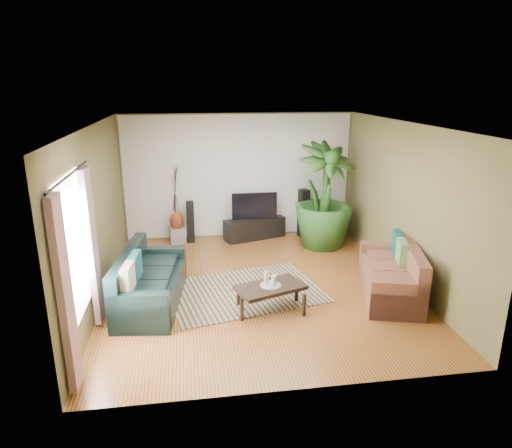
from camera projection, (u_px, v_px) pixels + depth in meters
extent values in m
plane|color=#9C6428|center=(258.00, 286.00, 7.74)|extent=(5.50, 5.50, 0.00)
plane|color=white|center=(258.00, 124.00, 6.93)|extent=(5.50, 5.50, 0.00)
plane|color=brown|center=(239.00, 176.00, 9.93)|extent=(5.00, 0.00, 5.00)
plane|color=brown|center=(298.00, 280.00, 4.74)|extent=(5.00, 0.00, 5.00)
plane|color=brown|center=(97.00, 216.00, 6.98)|extent=(0.00, 5.50, 5.50)
plane|color=brown|center=(404.00, 204.00, 7.69)|extent=(0.00, 5.50, 5.50)
plane|color=white|center=(239.00, 177.00, 9.92)|extent=(4.90, 0.00, 4.90)
plane|color=white|center=(74.00, 249.00, 5.46)|extent=(0.00, 1.80, 1.80)
cube|color=gray|center=(65.00, 296.00, 4.83)|extent=(0.08, 0.35, 2.20)
cube|color=gray|center=(92.00, 247.00, 6.25)|extent=(0.08, 0.35, 2.20)
cylinder|color=black|center=(69.00, 175.00, 5.20)|extent=(0.03, 1.90, 0.03)
cube|color=black|center=(151.00, 278.00, 7.03)|extent=(1.07, 2.05, 0.85)
cube|color=brown|center=(390.00, 270.00, 7.32)|extent=(1.28, 1.96, 0.85)
cube|color=#9E855D|center=(244.00, 291.00, 7.55)|extent=(2.77, 2.22, 0.01)
cube|color=black|center=(270.00, 298.00, 6.87)|extent=(1.13, 0.85, 0.41)
cylinder|color=gray|center=(271.00, 285.00, 6.80)|extent=(0.31, 0.31, 0.01)
cylinder|color=beige|center=(266.00, 278.00, 6.79)|extent=(0.06, 0.06, 0.20)
cylinder|color=beige|center=(274.00, 281.00, 6.75)|extent=(0.06, 0.06, 0.16)
cylinder|color=beige|center=(274.00, 279.00, 6.85)|extent=(0.06, 0.06, 0.13)
cube|color=black|center=(254.00, 228.00, 10.07)|extent=(1.41, 0.80, 0.45)
cube|color=black|center=(254.00, 206.00, 9.92)|extent=(0.99, 0.05, 0.58)
cube|color=black|center=(190.00, 222.00, 9.79)|extent=(0.17, 0.18, 0.90)
cube|color=black|center=(303.00, 213.00, 10.14)|extent=(0.24, 0.26, 1.07)
imported|color=#214818|center=(324.00, 196.00, 9.35)|extent=(1.57, 1.57, 2.17)
cylinder|color=black|center=(322.00, 239.00, 9.63)|extent=(0.40, 0.40, 0.31)
cube|color=gray|center=(177.00, 235.00, 9.85)|extent=(0.37, 0.37, 0.32)
ellipsoid|color=maroon|center=(177.00, 221.00, 9.76)|extent=(0.29, 0.29, 0.41)
cube|color=#905D2F|center=(133.00, 276.00, 7.57)|extent=(0.50, 0.50, 0.47)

